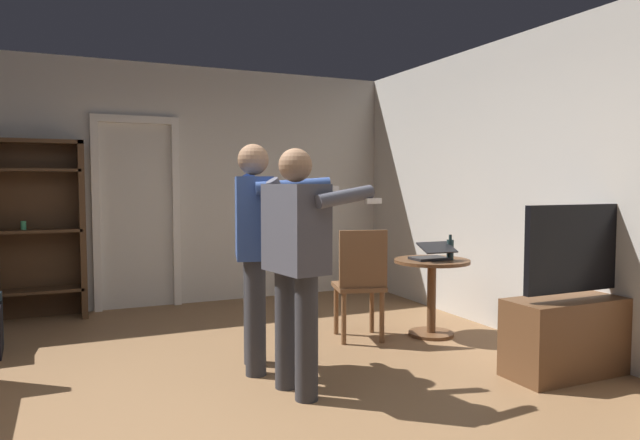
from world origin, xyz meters
TOP-DOWN VIEW (x-y plane):
  - ground_plane at (0.00, 0.00)m, footprint 7.09×7.09m
  - wall_back at (0.00, 3.28)m, footprint 6.15×0.12m
  - wall_right at (3.02, 0.00)m, footprint 0.12×6.69m
  - doorway_frame at (-0.05, 3.20)m, footprint 0.93×0.08m
  - bookshelf at (-1.02, 3.06)m, footprint 0.86×0.32m
  - tv_flatscreen at (2.66, -0.38)m, footprint 1.18×0.40m
  - side_table at (2.26, 0.91)m, footprint 0.68×0.68m
  - laptop at (2.23, 0.87)m, footprint 0.33×0.33m
  - bottle_on_table at (2.40, 0.83)m, footprint 0.06×0.06m
  - wooden_chair at (1.59, 1.02)m, footprint 0.51×0.51m
  - person_blue_shirt at (0.61, 0.08)m, footprint 0.68×0.64m
  - person_striped_shirt at (0.51, 0.67)m, footprint 0.68×0.76m

SIDE VIEW (x-z plane):
  - ground_plane at x=0.00m, z-range 0.00..0.00m
  - tv_flatscreen at x=2.66m, z-range -0.26..0.98m
  - side_table at x=2.26m, z-range 0.13..0.83m
  - wooden_chair at x=1.59m, z-range 0.05..1.04m
  - laptop at x=2.23m, z-range 0.67..0.84m
  - bottle_on_table at x=2.40m, z-range 0.68..0.91m
  - person_blue_shirt at x=0.61m, z-range 0.13..1.75m
  - person_striped_shirt at x=0.51m, z-range 0.14..1.83m
  - bookshelf at x=-1.02m, z-range 0.07..1.90m
  - doorway_frame at x=-0.05m, z-range 0.16..2.29m
  - wall_back at x=0.00m, z-range 0.00..2.73m
  - wall_right at x=3.02m, z-range 0.00..2.73m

